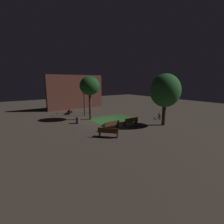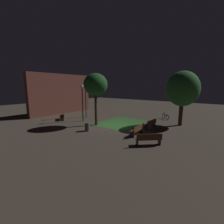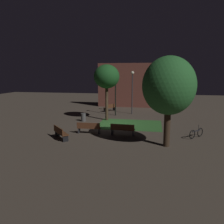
% 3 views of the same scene
% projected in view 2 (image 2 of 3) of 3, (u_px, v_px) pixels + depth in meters
% --- Properties ---
extents(ground_plane, '(60.00, 60.00, 0.00)m').
position_uv_depth(ground_plane, '(115.00, 126.00, 15.92)').
color(ground_plane, '#473D33').
extents(grass_lawn, '(5.69, 4.36, 0.01)m').
position_uv_depth(grass_lawn, '(121.00, 123.00, 17.21)').
color(grass_lawn, '#2D6028').
rests_on(grass_lawn, ground).
extents(bench_near_trees, '(1.82, 0.54, 0.88)m').
position_uv_depth(bench_near_trees, '(138.00, 130.00, 12.77)').
color(bench_near_trees, brown).
rests_on(bench_near_trees, ground).
extents(bench_front_right, '(1.82, 0.58, 0.88)m').
position_uv_depth(bench_front_right, '(151.00, 124.00, 14.80)').
color(bench_front_right, brown).
rests_on(bench_front_right, ground).
extents(bench_lawn_edge, '(1.58, 1.65, 0.88)m').
position_uv_depth(bench_lawn_edge, '(149.00, 139.00, 10.49)').
color(bench_lawn_edge, '#512D19').
rests_on(bench_lawn_edge, ground).
extents(bench_back_row, '(1.39, 1.77, 0.88)m').
position_uv_depth(bench_back_row, '(63.00, 116.00, 18.78)').
color(bench_back_row, '#512D19').
rests_on(bench_back_row, ground).
extents(tree_back_right, '(3.26, 3.26, 5.65)m').
position_uv_depth(tree_back_right, '(183.00, 89.00, 15.46)').
color(tree_back_right, '#38281C').
rests_on(tree_back_right, ground).
extents(tree_near_wall, '(2.46, 2.46, 5.43)m').
position_uv_depth(tree_near_wall, '(96.00, 85.00, 15.56)').
color(tree_near_wall, '#423021').
rests_on(tree_near_wall, ground).
extents(lamp_post_path_center, '(0.36, 0.36, 4.82)m').
position_uv_depth(lamp_post_path_center, '(86.00, 93.00, 19.74)').
color(lamp_post_path_center, '#333338').
rests_on(lamp_post_path_center, ground).
extents(lamp_post_plaza_west, '(0.36, 0.36, 4.26)m').
position_uv_depth(lamp_post_plaza_west, '(82.00, 97.00, 17.69)').
color(lamp_post_plaza_west, black).
rests_on(lamp_post_plaza_west, ground).
extents(trash_bin, '(0.45, 0.45, 0.78)m').
position_uv_depth(trash_bin, '(87.00, 127.00, 13.99)').
color(trash_bin, '#4C4C4C').
rests_on(trash_bin, ground).
extents(bicycle, '(1.16, 1.24, 0.93)m').
position_uv_depth(bicycle, '(165.00, 116.00, 19.16)').
color(bicycle, black).
rests_on(bicycle, ground).
extents(building_wall_backdrop, '(10.14, 0.80, 5.91)m').
position_uv_depth(building_wall_backdrop, '(62.00, 94.00, 22.88)').
color(building_wall_backdrop, brown).
rests_on(building_wall_backdrop, ground).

